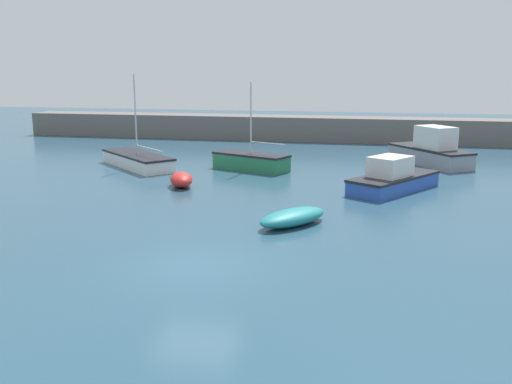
{
  "coord_description": "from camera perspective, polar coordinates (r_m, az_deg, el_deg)",
  "views": [
    {
      "loc": [
        4.98,
        -15.02,
        5.64
      ],
      "look_at": [
        0.54,
        6.03,
        0.93
      ],
      "focal_mm": 40.0,
      "sensor_mm": 36.0,
      "label": 1
    }
  ],
  "objects": [
    {
      "name": "motorboat_with_cabin",
      "position": [
        27.28,
        13.52,
        1.33
      ],
      "size": [
        4.43,
        5.4,
        1.65
      ],
      "rotation": [
        0.0,
        0.0,
        0.99
      ],
      "color": "#2D56B7",
      "rests_on": "ground_plane"
    },
    {
      "name": "motorboat_grey_hull",
      "position": [
        35.22,
        17.12,
        3.96
      ],
      "size": [
        4.81,
        5.71,
        2.3
      ],
      "rotation": [
        0.0,
        0.0,
        2.19
      ],
      "color": "gray",
      "rests_on": "ground_plane"
    },
    {
      "name": "ground_plane",
      "position": [
        16.84,
        -6.11,
        -7.65
      ],
      "size": [
        120.0,
        120.0,
        0.2
      ],
      "primitive_type": "cube",
      "color": "#284C60"
    },
    {
      "name": "sailboat_twin_hulled",
      "position": [
        32.08,
        -0.5,
        3.1
      ],
      "size": [
        4.68,
        3.16,
        4.85
      ],
      "rotation": [
        0.0,
        0.0,
        2.74
      ],
      "color": "#287A4C",
      "rests_on": "ground_plane"
    },
    {
      "name": "harbor_breakwater",
      "position": [
        45.54,
        5.61,
        6.35
      ],
      "size": [
        47.4,
        2.74,
        1.86
      ],
      "primitive_type": "cube",
      "color": "#66605B",
      "rests_on": "ground_plane"
    },
    {
      "name": "open_tender_yellow",
      "position": [
        20.86,
        3.7,
        -2.53
      ],
      "size": [
        2.83,
        3.23,
        0.59
      ],
      "rotation": [
        0.0,
        0.0,
        0.94
      ],
      "color": "teal",
      "rests_on": "ground_plane"
    },
    {
      "name": "sailboat_tall_mast",
      "position": [
        33.63,
        -11.77,
        3.14
      ],
      "size": [
        5.75,
        5.46,
        5.27
      ],
      "rotation": [
        0.0,
        0.0,
        2.4
      ],
      "color": "white",
      "rests_on": "ground_plane"
    },
    {
      "name": "fishing_dinghy_green",
      "position": [
        27.71,
        -7.48,
        1.24
      ],
      "size": [
        1.77,
        2.27,
        0.71
      ],
      "rotation": [
        0.0,
        0.0,
        5.12
      ],
      "color": "red",
      "rests_on": "ground_plane"
    }
  ]
}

